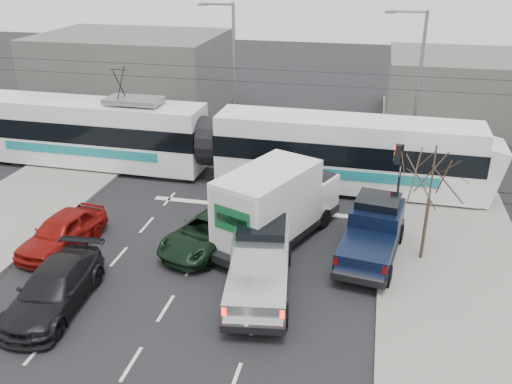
% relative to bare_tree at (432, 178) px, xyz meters
% --- Properties ---
extents(ground, '(120.00, 120.00, 0.00)m').
position_rel_bare_tree_xyz_m(ground, '(-7.60, -2.50, -3.79)').
color(ground, black).
rests_on(ground, ground).
extents(sidewalk_right, '(6.00, 60.00, 0.15)m').
position_rel_bare_tree_xyz_m(sidewalk_right, '(1.40, -2.50, -3.72)').
color(sidewalk_right, gray).
rests_on(sidewalk_right, ground).
extents(rails, '(60.00, 1.60, 0.03)m').
position_rel_bare_tree_xyz_m(rails, '(-7.60, 7.50, -3.78)').
color(rails, '#33302D').
rests_on(rails, ground).
extents(building_left, '(14.00, 10.00, 6.00)m').
position_rel_bare_tree_xyz_m(building_left, '(-21.60, 19.50, -0.79)').
color(building_left, '#615B57').
rests_on(building_left, ground).
extents(building_right, '(12.00, 10.00, 5.00)m').
position_rel_bare_tree_xyz_m(building_right, '(4.40, 21.50, -1.29)').
color(building_right, '#615B57').
rests_on(building_right, ground).
extents(bare_tree, '(2.40, 2.40, 5.00)m').
position_rel_bare_tree_xyz_m(bare_tree, '(0.00, 0.00, 0.00)').
color(bare_tree, '#47382B').
rests_on(bare_tree, ground).
extents(traffic_signal, '(0.44, 0.44, 3.60)m').
position_rel_bare_tree_xyz_m(traffic_signal, '(-1.13, 4.00, -1.05)').
color(traffic_signal, black).
rests_on(traffic_signal, ground).
extents(street_lamp_near, '(2.38, 0.25, 9.00)m').
position_rel_bare_tree_xyz_m(street_lamp_near, '(-0.29, 11.50, 1.32)').
color(street_lamp_near, slate).
rests_on(street_lamp_near, ground).
extents(street_lamp_far, '(2.38, 0.25, 9.00)m').
position_rel_bare_tree_xyz_m(street_lamp_far, '(-11.79, 13.50, 1.32)').
color(street_lamp_far, slate).
rests_on(street_lamp_far, ground).
extents(catenary, '(60.00, 0.20, 7.00)m').
position_rel_bare_tree_xyz_m(catenary, '(-7.60, 7.50, 0.09)').
color(catenary, black).
rests_on(catenary, ground).
extents(tram, '(29.02, 3.50, 5.91)m').
position_rel_bare_tree_xyz_m(tram, '(-11.34, 6.98, -1.69)').
color(tram, white).
rests_on(tram, ground).
extents(silver_pickup, '(3.04, 6.62, 2.32)m').
position_rel_bare_tree_xyz_m(silver_pickup, '(-6.23, -3.27, -2.64)').
color(silver_pickup, black).
rests_on(silver_pickup, ground).
extents(box_truck, '(5.12, 7.64, 3.62)m').
position_rel_bare_tree_xyz_m(box_truck, '(-6.30, 0.28, -2.00)').
color(box_truck, black).
rests_on(box_truck, ground).
extents(navy_pickup, '(2.89, 5.94, 2.40)m').
position_rel_bare_tree_xyz_m(navy_pickup, '(-2.05, 0.02, -2.61)').
color(navy_pickup, black).
rests_on(navy_pickup, ground).
extents(green_car, '(3.99, 5.77, 1.46)m').
position_rel_bare_tree_xyz_m(green_car, '(-9.05, -0.83, -3.06)').
color(green_car, black).
rests_on(green_car, ground).
extents(red_car, '(2.50, 4.86, 1.58)m').
position_rel_bare_tree_xyz_m(red_car, '(-15.29, -2.30, -3.00)').
color(red_car, maroon).
rests_on(red_car, ground).
extents(dark_car, '(2.55, 5.47, 1.54)m').
position_rel_bare_tree_xyz_m(dark_car, '(-13.25, -6.27, -3.02)').
color(dark_car, black).
rests_on(dark_car, ground).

